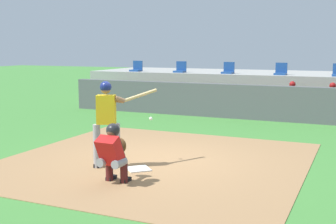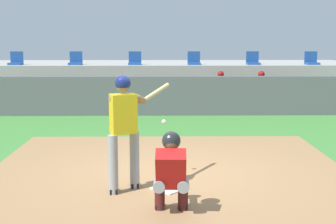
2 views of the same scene
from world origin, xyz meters
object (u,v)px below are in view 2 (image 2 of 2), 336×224
object	(u,v)px
stadium_seat_2	(135,61)
dugout_player_1	(262,90)
batter_at_plate	(125,125)
stadium_seat_4	(253,61)
dugout_player_0	(221,90)
stadium_seat_0	(16,61)
stadium_seat_1	(76,61)
stadium_seat_5	(312,61)
home_plate	(169,188)
stadium_seat_3	(194,61)
catcher_crouched	(171,169)

from	to	relation	value
stadium_seat_2	dugout_player_1	bearing A→B (deg)	-25.57
batter_at_plate	stadium_seat_4	xyz separation A→B (m)	(3.93, 10.22, 0.50)
dugout_player_0	dugout_player_1	bearing A→B (deg)	0.00
stadium_seat_0	stadium_seat_4	xyz separation A→B (m)	(8.67, 0.00, 0.00)
stadium_seat_0	stadium_seat_1	distance (m)	2.17
batter_at_plate	dugout_player_1	world-z (taller)	batter_at_plate
stadium_seat_1	dugout_player_1	bearing A→B (deg)	-17.59
dugout_player_1	stadium_seat_5	world-z (taller)	stadium_seat_5
dugout_player_0	stadium_seat_5	distance (m)	4.21
batter_at_plate	stadium_seat_2	distance (m)	10.24
home_plate	stadium_seat_3	world-z (taller)	stadium_seat_3
home_plate	batter_at_plate	xyz separation A→B (m)	(-0.68, -0.04, 1.01)
stadium_seat_4	batter_at_plate	bearing A→B (deg)	-111.04
catcher_crouched	stadium_seat_4	xyz separation A→B (m)	(3.25, 11.15, 0.93)
stadium_seat_0	stadium_seat_2	size ratio (longest dim) A/B	1.00
stadium_seat_2	home_plate	bearing A→B (deg)	-83.92
stadium_seat_0	stadium_seat_3	world-z (taller)	same
dugout_player_0	stadium_seat_0	world-z (taller)	stadium_seat_0
catcher_crouched	stadium_seat_0	xyz separation A→B (m)	(-5.42, 11.15, 0.93)
stadium_seat_0	dugout_player_1	bearing A→B (deg)	-13.33
stadium_seat_4	catcher_crouched	bearing A→B (deg)	-106.25
stadium_seat_1	stadium_seat_2	xyz separation A→B (m)	(2.17, 0.00, 0.00)
dugout_player_0	stadium_seat_4	size ratio (longest dim) A/B	2.71
batter_at_plate	dugout_player_1	distance (m)	9.05
stadium_seat_1	stadium_seat_4	bearing A→B (deg)	0.00
stadium_seat_0	stadium_seat_3	distance (m)	6.50
stadium_seat_2	stadium_seat_4	distance (m)	4.33
catcher_crouched	stadium_seat_2	world-z (taller)	stadium_seat_2
stadium_seat_5	stadium_seat_4	bearing A→B (deg)	180.00
dugout_player_1	stadium_seat_2	size ratio (longest dim) A/B	2.71
stadium_seat_0	batter_at_plate	bearing A→B (deg)	-65.14
batter_at_plate	stadium_seat_2	size ratio (longest dim) A/B	3.76
dugout_player_1	stadium_seat_2	xyz separation A→B (m)	(-4.25, 2.03, 0.86)
dugout_player_0	stadium_seat_0	bearing A→B (deg)	164.31
stadium_seat_0	stadium_seat_1	bearing A→B (deg)	0.00
batter_at_plate	stadium_seat_5	size ratio (longest dim) A/B	3.76
dugout_player_0	stadium_seat_0	size ratio (longest dim) A/B	2.71
home_plate	stadium_seat_3	size ratio (longest dim) A/B	0.92
dugout_player_0	home_plate	bearing A→B (deg)	-102.65
stadium_seat_1	stadium_seat_3	xyz separation A→B (m)	(4.33, 0.00, 0.00)
batter_at_plate	dugout_player_1	bearing A→B (deg)	64.81
home_plate	dugout_player_0	xyz separation A→B (m)	(1.83, 8.14, 0.65)
catcher_crouched	stadium_seat_2	size ratio (longest dim) A/B	4.38
stadium_seat_0	stadium_seat_2	world-z (taller)	same
stadium_seat_0	stadium_seat_1	xyz separation A→B (m)	(2.17, 0.00, 0.00)
stadium_seat_3	stadium_seat_4	size ratio (longest dim) A/B	1.00
home_plate	stadium_seat_3	xyz separation A→B (m)	(1.08, 10.18, 1.51)
dugout_player_1	batter_at_plate	bearing A→B (deg)	-115.19
batter_at_plate	stadium_seat_3	size ratio (longest dim) A/B	3.76
home_plate	catcher_crouched	world-z (taller)	catcher_crouched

